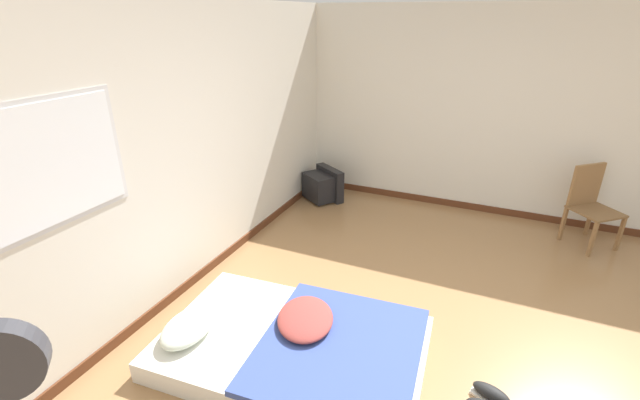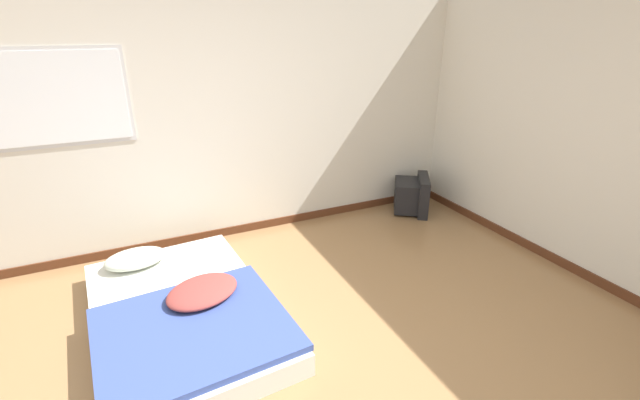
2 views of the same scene
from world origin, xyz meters
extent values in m
cube|color=silver|center=(0.00, 2.60, 1.30)|extent=(8.39, 0.06, 2.60)
cube|color=#562D19|center=(0.00, 2.56, 0.04)|extent=(8.39, 0.02, 0.09)
cube|color=silver|center=(-1.11, 2.57, 1.59)|extent=(1.13, 0.01, 0.84)
cube|color=white|center=(-1.11, 2.56, 1.59)|extent=(1.06, 0.01, 0.77)
cube|color=#562D19|center=(2.99, 0.00, 0.04)|extent=(0.02, 7.54, 0.09)
cube|color=silver|center=(-0.45, 1.21, 0.09)|extent=(1.40, 2.08, 0.17)
ellipsoid|color=silver|center=(-0.73, 1.97, 0.24)|extent=(0.54, 0.38, 0.14)
cube|color=#384C93|center=(-0.42, 0.84, 0.20)|extent=(1.37, 1.25, 0.05)
ellipsoid|color=#993D38|center=(-0.29, 1.18, 0.26)|extent=(0.69, 0.61, 0.11)
cube|color=black|center=(2.41, 2.28, 0.21)|extent=(0.48, 0.53, 0.36)
cube|color=black|center=(2.58, 2.17, 0.23)|extent=(0.40, 0.52, 0.45)
cube|color=black|center=(2.63, 2.14, 0.24)|extent=(0.25, 0.38, 0.33)
camera|label=1|loc=(-2.72, -0.03, 2.46)|focal=24.00mm
camera|label=2|loc=(-0.65, -1.73, 2.16)|focal=24.00mm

